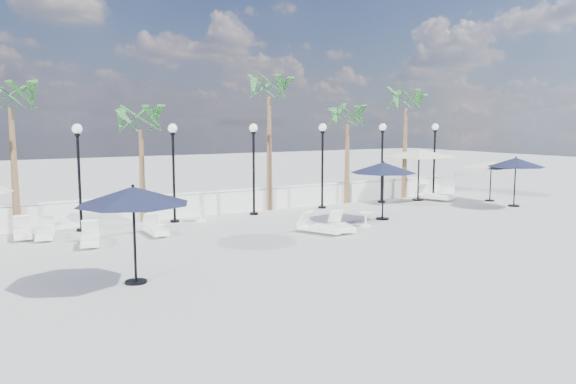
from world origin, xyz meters
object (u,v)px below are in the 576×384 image
lounger_6 (434,195)px  parasol_navy_left (133,196)px  parasol_navy_mid (383,168)px  lounger_3 (155,229)px  lounger_2 (45,233)px  lounger_4 (320,227)px  lounger_5 (342,226)px  parasol_cream_sq_b (491,162)px  lounger_0 (90,238)px  lounger_1 (22,232)px  parasol_navy_right (516,163)px  parasol_cream_sq_a (419,150)px

lounger_6 → parasol_navy_left: 18.44m
parasol_navy_mid → lounger_3: bearing=169.5°
lounger_2 → lounger_6: size_ratio=0.87×
lounger_4 → lounger_5: 0.90m
lounger_4 → parasol_cream_sq_b: parasol_cream_sq_b is taller
lounger_0 → parasol_cream_sq_b: size_ratio=0.43×
lounger_1 → parasol_navy_right: 20.89m
lounger_2 → lounger_3: (3.38, -1.28, -0.01)m
parasol_navy_left → parasol_cream_sq_b: parasol_navy_left is taller
lounger_2 → lounger_3: lounger_2 is taller
parasol_cream_sq_b → lounger_0: bearing=-179.3°
lounger_2 → parasol_navy_left: (1.12, -6.79, 1.92)m
lounger_1 → lounger_2: same height
lounger_3 → parasol_cream_sq_b: bearing=0.7°
parasol_navy_right → parasol_cream_sq_a: size_ratio=0.46×
lounger_3 → lounger_5: 6.57m
lounger_3 → parasol_cream_sq_b: (16.94, -0.29, 1.75)m
parasol_navy_right → parasol_cream_sq_b: 1.86m
lounger_1 → parasol_navy_mid: 13.44m
lounger_1 → lounger_3: size_ratio=1.04×
lounger_1 → lounger_6: 18.78m
lounger_1 → lounger_3: 4.40m
lounger_6 → parasol_cream_sq_a: bearing=134.4°
parasol_navy_left → parasol_navy_mid: (11.10, 3.86, -0.05)m
lounger_6 → parasol_cream_sq_a: size_ratio=0.36×
parasol_navy_mid → parasol_cream_sq_b: parasol_navy_mid is taller
lounger_0 → parasol_navy_right: bearing=8.0°
parasol_navy_left → parasol_navy_right: 18.99m
parasol_navy_mid → parasol_navy_right: (7.58, -0.44, -0.04)m
lounger_0 → parasol_cream_sq_a: 16.70m
parasol_navy_left → lounger_2: bearing=99.3°
parasol_cream_sq_a → lounger_6: bearing=-31.1°
lounger_4 → parasol_cream_sq_b: 12.27m
lounger_1 → lounger_5: lounger_1 is taller
lounger_3 → parasol_cream_sq_a: (14.08, 1.77, 2.33)m
lounger_3 → parasol_navy_mid: bearing=-8.8°
lounger_1 → parasol_navy_left: 7.74m
parasol_navy_left → parasol_cream_sq_a: (16.34, 7.27, 0.41)m
parasol_navy_left → parasol_navy_mid: 11.75m
parasol_navy_left → parasol_cream_sq_b: 19.90m
lounger_1 → lounger_3: (4.03, -1.79, -0.01)m
lounger_3 → lounger_4: bearing=-26.9°
lounger_0 → parasol_navy_left: 5.34m
lounger_4 → parasol_cream_sq_a: 10.36m
lounger_6 → parasol_navy_left: bearing=-172.5°
lounger_1 → lounger_5: (9.97, -4.58, -0.01)m
lounger_2 → parasol_navy_left: parasol_navy_left is taller
lounger_5 → parasol_navy_mid: size_ratio=0.64×
parasol_cream_sq_a → lounger_3: bearing=-172.8°
lounger_0 → parasol_cream_sq_a: size_ratio=0.32×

